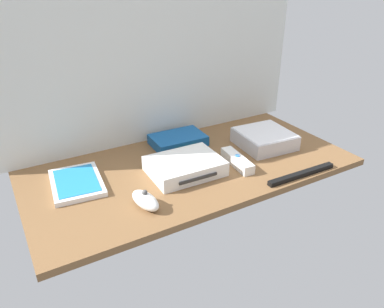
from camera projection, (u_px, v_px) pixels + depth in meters
ground_plane at (192, 168)px, 115.72cm from camera, size 100.00×48.00×2.00cm
back_wall at (154, 47)px, 119.69cm from camera, size 110.00×1.20×64.00cm
game_console at (185, 166)px, 110.38cm from camera, size 21.42×16.93×4.40cm
mini_computer at (265, 139)px, 126.68cm from camera, size 18.26×18.26×5.30cm
game_case at (77, 183)px, 104.81cm from camera, size 15.55×20.34×1.56cm
network_router at (178, 140)px, 127.96cm from camera, size 18.38×12.81×3.40cm
remote_wand at (237, 161)px, 114.95cm from camera, size 5.08×15.09×3.40cm
remote_nunchuk at (145, 200)px, 94.65cm from camera, size 6.36×10.69×5.10cm
sensor_bar at (302, 174)px, 109.12cm from camera, size 24.04×2.37×1.40cm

